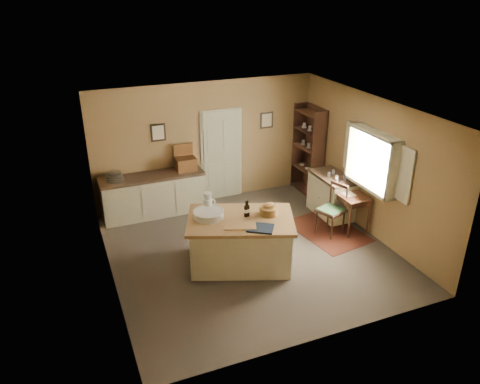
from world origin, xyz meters
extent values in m
plane|color=brown|center=(0.00, 0.00, 0.00)|extent=(5.00, 5.00, 0.00)
cube|color=olive|center=(0.00, 2.50, 1.35)|extent=(5.00, 0.10, 2.70)
cube|color=olive|center=(0.00, -2.50, 1.35)|extent=(5.00, 0.10, 2.70)
cube|color=olive|center=(-2.50, 0.00, 1.35)|extent=(0.10, 5.00, 2.70)
cube|color=olive|center=(2.50, 0.00, 1.35)|extent=(0.10, 5.00, 2.70)
plane|color=silver|center=(0.00, 0.00, 2.70)|extent=(5.00, 5.00, 0.00)
cube|color=#AFAF92|center=(0.35, 2.47, 1.05)|extent=(0.97, 0.06, 2.11)
cube|color=black|center=(-1.05, 2.48, 1.72)|extent=(0.32, 0.02, 0.38)
cube|color=beige|center=(-1.05, 2.47, 1.72)|extent=(0.24, 0.01, 0.30)
cube|color=black|center=(1.45, 2.48, 1.72)|extent=(0.32, 0.02, 0.38)
cube|color=beige|center=(1.45, 2.47, 1.72)|extent=(0.24, 0.01, 0.30)
cube|color=beige|center=(2.38, -0.20, 1.02)|extent=(0.25, 1.32, 0.06)
cube|color=beige|center=(2.38, -0.20, 2.08)|extent=(0.25, 1.32, 0.06)
cube|color=white|center=(2.50, -0.20, 1.55)|extent=(0.01, 1.20, 1.00)
cube|color=beige|center=(2.46, -1.02, 1.55)|extent=(0.04, 0.35, 1.00)
cube|color=beige|center=(2.46, 0.62, 1.55)|extent=(0.04, 0.35, 1.00)
cube|color=beige|center=(-0.32, -0.30, 0.42)|extent=(1.95, 1.59, 0.85)
cube|color=#997A48|center=(-0.32, -0.30, 0.88)|extent=(2.11, 1.75, 0.06)
cylinder|color=white|center=(-0.81, -0.05, 0.96)|extent=(0.53, 0.53, 0.11)
cube|color=#997A48|center=(-0.42, -0.53, 0.92)|extent=(0.62, 0.53, 0.03)
cube|color=black|center=(-0.16, -0.76, 0.92)|extent=(0.54, 0.51, 0.02)
cylinder|color=olive|center=(0.18, -0.35, 0.98)|extent=(0.32, 0.32, 0.14)
cylinder|color=black|center=(-0.21, -0.27, 1.05)|extent=(0.07, 0.07, 0.29)
cylinder|color=black|center=(-0.17, -0.26, 1.05)|extent=(0.07, 0.07, 0.29)
cube|color=beige|center=(-1.31, 2.20, 0.42)|extent=(2.14, 0.59, 0.85)
cube|color=#332319|center=(-1.31, 2.20, 0.88)|extent=(2.18, 0.62, 0.05)
cube|color=#533116|center=(-0.56, 2.20, 1.04)|extent=(0.43, 0.32, 0.28)
cylinder|color=#59544F|center=(-2.06, 2.20, 0.99)|extent=(0.36, 0.36, 0.18)
cube|color=#4E1C13|center=(1.75, 0.13, 0.00)|extent=(1.34, 1.75, 0.01)
cube|color=#381D12|center=(2.20, 0.13, 0.75)|extent=(0.52, 0.85, 0.03)
cube|color=#381D12|center=(2.20, 0.13, 0.68)|extent=(0.46, 0.79, 0.10)
cube|color=silver|center=(2.15, 0.13, 0.77)|extent=(0.22, 0.30, 0.01)
cylinder|color=black|center=(2.30, 0.36, 0.79)|extent=(0.05, 0.05, 0.05)
cylinder|color=#381D12|center=(1.98, -0.26, 0.36)|extent=(0.04, 0.04, 0.72)
cylinder|color=#381D12|center=(2.42, -0.26, 0.36)|extent=(0.04, 0.04, 0.72)
cylinder|color=#381D12|center=(1.98, 0.51, 0.36)|extent=(0.04, 0.04, 0.72)
cylinder|color=#381D12|center=(2.42, 0.51, 0.36)|extent=(0.04, 0.04, 0.72)
cube|color=beige|center=(2.20, 0.76, 0.42)|extent=(0.58, 1.05, 0.85)
cube|color=#332319|center=(2.20, 0.76, 0.88)|extent=(0.61, 1.09, 0.05)
cylinder|color=silver|center=(2.17, 0.60, 0.95)|extent=(0.25, 0.25, 0.09)
cube|color=black|center=(2.31, 1.56, 1.03)|extent=(0.35, 0.04, 2.06)
cube|color=black|center=(2.31, 2.44, 1.03)|extent=(0.35, 0.04, 2.06)
cube|color=black|center=(2.48, 2.00, 1.03)|extent=(0.02, 0.93, 2.06)
cube|color=black|center=(2.31, 2.00, 0.05)|extent=(0.35, 0.89, 0.03)
cube|color=black|center=(2.31, 2.00, 0.57)|extent=(0.35, 0.89, 0.03)
cube|color=black|center=(2.31, 2.00, 1.08)|extent=(0.35, 0.89, 0.03)
cube|color=black|center=(2.31, 2.00, 1.49)|extent=(0.35, 0.89, 0.03)
cube|color=black|center=(2.31, 2.00, 1.91)|extent=(0.35, 0.89, 0.03)
cylinder|color=white|center=(2.31, 2.00, 1.14)|extent=(0.12, 0.12, 0.11)
camera|label=1|loc=(-3.00, -6.86, 4.65)|focal=35.00mm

